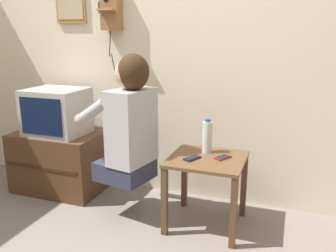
{
  "coord_description": "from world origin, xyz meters",
  "views": [
    {
      "loc": [
        1.06,
        -1.66,
        1.34
      ],
      "look_at": [
        0.26,
        0.56,
        0.72
      ],
      "focal_mm": 38.0,
      "sensor_mm": 36.0,
      "label": 1
    }
  ],
  "objects_px": {
    "cell_phone_spare": "(223,157)",
    "television": "(57,112)",
    "wall_phone_antique": "(111,4)",
    "water_bottle": "(207,137)",
    "cell_phone_held": "(192,158)",
    "person": "(129,121)"
  },
  "relations": [
    {
      "from": "cell_phone_spare",
      "to": "water_bottle",
      "type": "distance_m",
      "value": 0.19
    },
    {
      "from": "person",
      "to": "cell_phone_held",
      "type": "relative_size",
      "value": 6.68
    },
    {
      "from": "wall_phone_antique",
      "to": "water_bottle",
      "type": "bearing_deg",
      "value": -17.03
    },
    {
      "from": "person",
      "to": "television",
      "type": "bearing_deg",
      "value": 87.31
    },
    {
      "from": "cell_phone_held",
      "to": "cell_phone_spare",
      "type": "bearing_deg",
      "value": 50.8
    },
    {
      "from": "television",
      "to": "cell_phone_spare",
      "type": "xyz_separation_m",
      "value": [
        1.43,
        -0.11,
        -0.19
      ]
    },
    {
      "from": "television",
      "to": "wall_phone_antique",
      "type": "xyz_separation_m",
      "value": [
        0.41,
        0.24,
        0.86
      ]
    },
    {
      "from": "person",
      "to": "cell_phone_held",
      "type": "height_order",
      "value": "person"
    },
    {
      "from": "television",
      "to": "cell_phone_spare",
      "type": "height_order",
      "value": "television"
    },
    {
      "from": "wall_phone_antique",
      "to": "cell_phone_held",
      "type": "height_order",
      "value": "wall_phone_antique"
    },
    {
      "from": "cell_phone_held",
      "to": "cell_phone_spare",
      "type": "distance_m",
      "value": 0.21
    },
    {
      "from": "person",
      "to": "television",
      "type": "distance_m",
      "value": 0.79
    },
    {
      "from": "cell_phone_spare",
      "to": "wall_phone_antique",
      "type": "bearing_deg",
      "value": -169.42
    },
    {
      "from": "television",
      "to": "cell_phone_held",
      "type": "xyz_separation_m",
      "value": [
        1.24,
        -0.2,
        -0.19
      ]
    },
    {
      "from": "person",
      "to": "television",
      "type": "relative_size",
      "value": 1.98
    },
    {
      "from": "wall_phone_antique",
      "to": "water_bottle",
      "type": "distance_m",
      "value": 1.32
    },
    {
      "from": "person",
      "to": "water_bottle",
      "type": "distance_m",
      "value": 0.57
    },
    {
      "from": "person",
      "to": "water_bottle",
      "type": "bearing_deg",
      "value": -60.28
    },
    {
      "from": "cell_phone_spare",
      "to": "television",
      "type": "bearing_deg",
      "value": -154.6
    },
    {
      "from": "person",
      "to": "cell_phone_spare",
      "type": "bearing_deg",
      "value": -70.91
    },
    {
      "from": "cell_phone_held",
      "to": "water_bottle",
      "type": "xyz_separation_m",
      "value": [
        0.06,
        0.17,
        0.11
      ]
    },
    {
      "from": "water_bottle",
      "to": "person",
      "type": "bearing_deg",
      "value": -162.2
    }
  ]
}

